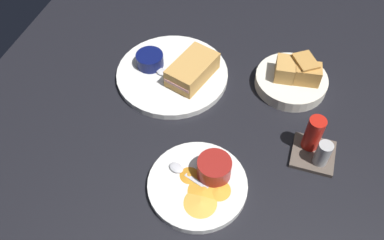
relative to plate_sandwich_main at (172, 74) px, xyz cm
name	(u,v)px	position (x,y,z in cm)	size (l,w,h in cm)	color
ground_plane	(205,102)	(4.24, 9.90, -2.30)	(110.00, 110.00, 3.00)	black
plate_sandwich_main	(172,74)	(0.00, 0.00, 0.00)	(27.67, 27.67, 1.60)	white
sandwich_half_near	(192,70)	(-0.04, 5.26, 3.20)	(14.75, 11.17, 4.80)	tan
ramekin_dark_sauce	(150,59)	(-0.93, -6.16, 2.55)	(6.83, 6.83, 3.23)	#0C144C
spoon_by_dark_ramekin	(165,74)	(1.61, -1.31, 1.16)	(5.90, 9.42, 0.80)	silver
plate_chips_companion	(197,185)	(28.02, 15.05, 0.00)	(20.24, 20.24, 1.60)	white
ramekin_light_gravy	(214,168)	(24.98, 17.58, 3.11)	(6.93, 6.93, 4.33)	maroon
spoon_by_gravy_ramekin	(180,171)	(26.54, 10.82, 1.16)	(4.67, 9.79, 0.80)	silver
plantain_chip_scatter	(205,191)	(29.37, 17.01, 1.10)	(11.84, 12.85, 0.60)	gold
bread_basket_rear	(293,78)	(-5.84, 28.98, 1.82)	(17.37, 17.37, 8.16)	silver
condiment_caddy	(315,145)	(12.93, 36.29, 2.61)	(9.00, 9.00, 9.50)	brown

